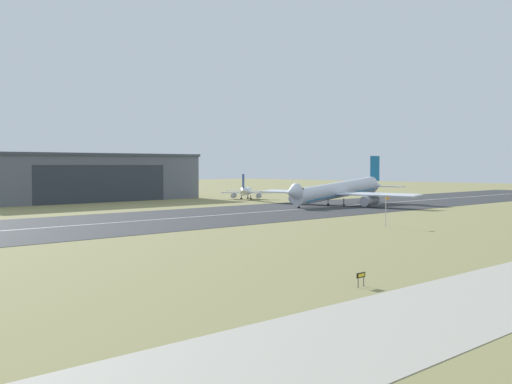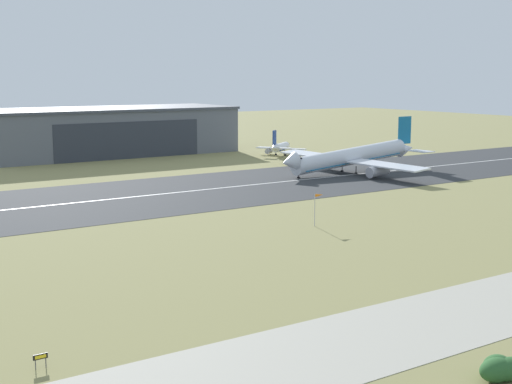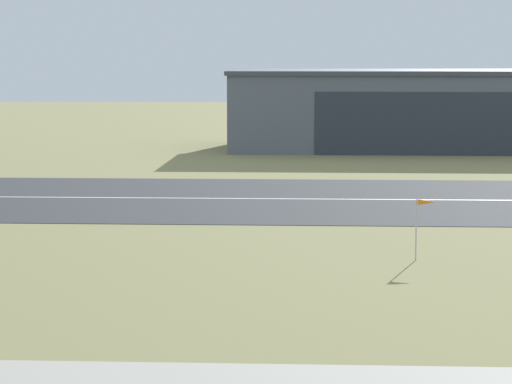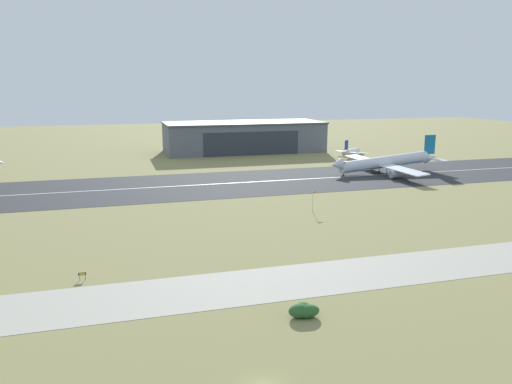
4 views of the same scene
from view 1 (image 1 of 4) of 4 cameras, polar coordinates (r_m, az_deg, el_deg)
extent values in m
plane|color=olive|center=(107.19, 6.01, -4.67)|extent=(758.58, 758.58, 0.00)
cube|color=#2B2D30|center=(154.81, -13.62, -2.58)|extent=(518.58, 51.40, 0.06)
cube|color=silver|center=(154.81, -13.62, -2.57)|extent=(466.72, 0.70, 0.01)
cube|color=slate|center=(258.69, -14.30, 1.06)|extent=(87.20, 33.75, 15.75)
cube|color=#424751|center=(258.66, -14.32, 2.90)|extent=(88.20, 34.75, 0.90)
cube|color=#2D333D|center=(244.69, -12.14, 0.65)|extent=(52.32, 0.12, 12.60)
cylinder|color=silver|center=(223.45, 6.46, 0.14)|extent=(41.11, 6.14, 8.04)
cone|color=silver|center=(205.29, 2.87, -0.03)|extent=(4.96, 5.09, 5.27)
cone|color=silver|center=(242.96, 9.59, 0.50)|extent=(6.39, 4.63, 4.89)
cube|color=black|center=(207.18, 3.29, 0.26)|extent=(1.25, 4.24, 0.52)
cube|color=#146B9E|center=(223.50, 6.46, -0.21)|extent=(36.68, 5.76, 2.99)
cube|color=silver|center=(232.00, 3.19, 0.01)|extent=(6.90, 26.22, 0.87)
cylinder|color=#A8A8B2|center=(229.84, 3.41, -0.45)|extent=(6.74, 3.26, 3.55)
cube|color=silver|center=(214.35, 9.74, -0.20)|extent=(6.90, 26.22, 0.87)
cylinder|color=#A8A8B2|center=(214.49, 9.09, -0.67)|extent=(6.74, 3.26, 3.55)
cube|color=#146B9E|center=(242.10, 9.49, 1.87)|extent=(5.39, 0.44, 8.41)
cube|color=silver|center=(245.88, 8.29, 0.50)|extent=(4.93, 7.71, 0.24)
cube|color=silver|center=(239.32, 10.81, 0.43)|extent=(4.93, 7.71, 0.24)
cylinder|color=black|center=(208.16, 3.45, -1.00)|extent=(0.24, 0.24, 2.28)
cylinder|color=black|center=(208.22, 3.45, -1.25)|extent=(0.84, 0.84, 0.44)
cylinder|color=black|center=(225.06, 5.79, -0.76)|extent=(0.24, 0.24, 2.28)
cylinder|color=black|center=(225.11, 5.79, -1.00)|extent=(0.84, 0.84, 0.44)
cylinder|color=black|center=(221.68, 7.04, -0.81)|extent=(0.24, 0.24, 2.28)
cylinder|color=black|center=(221.73, 7.04, -1.05)|extent=(0.84, 0.84, 0.44)
cylinder|color=white|center=(261.90, -0.80, 0.06)|extent=(10.60, 8.66, 2.92)
cone|color=white|center=(268.59, -0.58, 0.11)|extent=(3.83, 3.90, 2.92)
cone|color=white|center=(254.77, -1.04, 0.12)|extent=(4.37, 4.16, 2.63)
cube|color=black|center=(267.14, -0.63, 0.23)|extent=(2.33, 2.66, 0.44)
cube|color=navy|center=(261.93, -0.80, -0.12)|extent=(9.63, 7.91, 0.20)
cube|color=white|center=(261.40, 0.36, -0.06)|extent=(6.11, 7.50, 0.40)
cylinder|color=#A8A8B2|center=(261.94, 0.24, -0.30)|extent=(4.14, 3.66, 1.81)
cube|color=white|center=(262.98, -1.94, -0.04)|extent=(6.11, 7.50, 0.40)
cylinder|color=#A8A8B2|center=(263.33, -1.79, -0.29)|extent=(4.14, 3.66, 1.81)
cube|color=navy|center=(255.18, -1.02, 0.89)|extent=(2.76, 2.05, 4.96)
cube|color=white|center=(254.36, -0.21, 0.09)|extent=(4.84, 5.25, 0.24)
cube|color=white|center=(255.48, -1.85, 0.10)|extent=(4.84, 5.25, 0.24)
cylinder|color=black|center=(266.20, -0.66, -0.38)|extent=(0.24, 0.24, 1.47)
cylinder|color=black|center=(266.22, -0.66, -0.49)|extent=(0.84, 0.84, 0.44)
cylinder|color=black|center=(261.46, -0.43, -0.42)|extent=(0.24, 0.24, 1.47)
cylinder|color=black|center=(261.49, -0.43, -0.54)|extent=(0.84, 0.84, 0.44)
cylinder|color=black|center=(261.98, -1.18, -0.42)|extent=(0.24, 0.24, 1.47)
cylinder|color=black|center=(262.01, -1.18, -0.53)|extent=(0.84, 0.84, 0.44)
cylinder|color=#B7B7BC|center=(148.74, 10.34, -1.58)|extent=(0.14, 0.14, 6.14)
cone|color=orange|center=(149.47, 10.57, -0.48)|extent=(1.83, 0.61, 0.60)
cylinder|color=#4C4C51|center=(75.55, 8.17, -7.21)|extent=(0.10, 0.10, 0.98)
cylinder|color=#4C4C51|center=(76.38, 8.61, -7.11)|extent=(0.10, 0.10, 0.98)
cube|color=black|center=(75.85, 8.39, -6.59)|extent=(1.45, 0.12, 0.54)
cube|color=yellow|center=(75.81, 8.44, -6.60)|extent=(1.10, 0.02, 0.32)
camera|label=2|loc=(51.68, 72.82, 18.19)|focal=50.00mm
camera|label=3|loc=(122.90, 62.11, 4.82)|focal=85.00mm
camera|label=4|loc=(90.85, 81.63, 15.74)|focal=35.00mm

